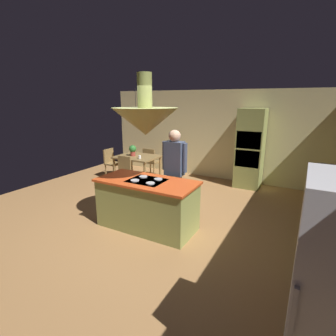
{
  "coord_description": "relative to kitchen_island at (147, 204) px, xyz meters",
  "views": [
    {
      "loc": [
        2.42,
        -3.82,
        2.28
      ],
      "look_at": [
        0.1,
        0.4,
        1.0
      ],
      "focal_mm": 27.59,
      "sensor_mm": 36.0,
      "label": 1
    }
  ],
  "objects": [
    {
      "name": "ground",
      "position": [
        0.0,
        0.2,
        -0.45
      ],
      "size": [
        8.16,
        8.16,
        0.0
      ],
      "primitive_type": "plane",
      "color": "#9E7042"
    },
    {
      "name": "wall_back",
      "position": [
        0.0,
        3.65,
        0.82
      ],
      "size": [
        6.8,
        0.1,
        2.55
      ],
      "primitive_type": "cube",
      "color": "beige",
      "rests_on": "ground"
    },
    {
      "name": "kitchen_island",
      "position": [
        0.0,
        0.0,
        0.0
      ],
      "size": [
        1.8,
        0.85,
        0.92
      ],
      "color": "#8C934C",
      "rests_on": "ground"
    },
    {
      "name": "counter_run_right",
      "position": [
        2.84,
        0.8,
        0.01
      ],
      "size": [
        0.73,
        2.27,
        0.9
      ],
      "color": "#8C934C",
      "rests_on": "ground"
    },
    {
      "name": "oven_tower",
      "position": [
        1.1,
        3.24,
        0.58
      ],
      "size": [
        0.66,
        0.62,
        2.07
      ],
      "color": "#8C934C",
      "rests_on": "ground"
    },
    {
      "name": "dining_table",
      "position": [
        -1.7,
        2.1,
        0.21
      ],
      "size": [
        1.13,
        0.91,
        0.76
      ],
      "color": "olive",
      "rests_on": "ground"
    },
    {
      "name": "person_at_island",
      "position": [
        0.19,
        0.69,
        0.54
      ],
      "size": [
        0.53,
        0.23,
        1.73
      ],
      "color": "tan",
      "rests_on": "ground"
    },
    {
      "name": "range_hood",
      "position": [
        0.0,
        -0.0,
        1.5
      ],
      "size": [
        1.1,
        1.1,
        1.0
      ],
      "color": "#8C934C"
    },
    {
      "name": "pendant_light_over_table",
      "position": [
        -1.7,
        2.1,
        1.41
      ],
      "size": [
        0.32,
        0.32,
        0.82
      ],
      "color": "beige"
    },
    {
      "name": "chair_facing_island",
      "position": [
        -1.7,
        1.42,
        0.05
      ],
      "size": [
        0.4,
        0.4,
        0.87
      ],
      "color": "olive",
      "rests_on": "ground"
    },
    {
      "name": "chair_by_back_wall",
      "position": [
        -1.7,
        2.78,
        0.05
      ],
      "size": [
        0.4,
        0.4,
        0.87
      ],
      "rotation": [
        0.0,
        0.0,
        3.14
      ],
      "color": "olive",
      "rests_on": "ground"
    },
    {
      "name": "chair_at_corner",
      "position": [
        -2.64,
        2.1,
        0.05
      ],
      "size": [
        0.4,
        0.4,
        0.87
      ],
      "rotation": [
        0.0,
        0.0,
        1.57
      ],
      "color": "olive",
      "rests_on": "ground"
    },
    {
      "name": "potted_plant_on_table",
      "position": [
        -1.83,
        2.07,
        0.47
      ],
      "size": [
        0.2,
        0.2,
        0.3
      ],
      "color": "#99382D",
      "rests_on": "dining_table"
    },
    {
      "name": "cup_on_table",
      "position": [
        -1.46,
        1.87,
        0.35
      ],
      "size": [
        0.07,
        0.07,
        0.09
      ],
      "primitive_type": "cylinder",
      "color": "white",
      "rests_on": "dining_table"
    },
    {
      "name": "canister_flour",
      "position": [
        2.84,
        0.24,
        0.53
      ],
      "size": [
        0.1,
        0.1,
        0.17
      ],
      "primitive_type": "cylinder",
      "color": "silver",
      "rests_on": "counter_run_right"
    },
    {
      "name": "canister_sugar",
      "position": [
        2.84,
        0.42,
        0.54
      ],
      "size": [
        0.11,
        0.11,
        0.19
      ],
      "primitive_type": "cylinder",
      "color": "silver",
      "rests_on": "counter_run_right"
    },
    {
      "name": "canister_tea",
      "position": [
        2.84,
        0.6,
        0.53
      ],
      "size": [
        0.13,
        0.13,
        0.17
      ],
      "primitive_type": "cylinder",
      "color": "silver",
      "rests_on": "counter_run_right"
    },
    {
      "name": "microwave_on_counter",
      "position": [
        2.84,
        1.47,
        0.59
      ],
      "size": [
        0.46,
        0.36,
        0.28
      ],
      "primitive_type": "cube",
      "color": "#232326",
      "rests_on": "counter_run_right"
    }
  ]
}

